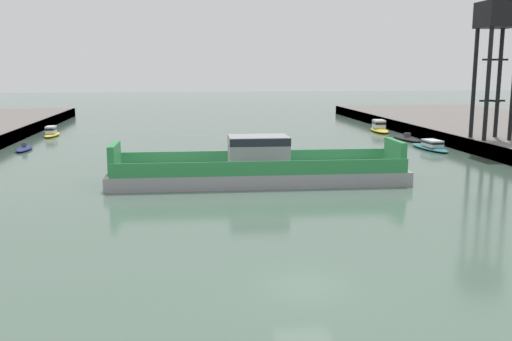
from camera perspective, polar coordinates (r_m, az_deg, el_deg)
name	(u,v)px	position (r m, az deg, el deg)	size (l,w,h in m)	color
ground_plane	(305,287)	(24.61, 4.98, -11.51)	(400.00, 400.00, 0.00)	#4C6656
chain_ferry	(258,169)	(45.62, 0.23, 0.18)	(23.69, 6.31, 3.77)	#939399
moored_boat_near_left	(52,132)	(81.55, -19.80, 3.61)	(1.68, 5.61, 1.41)	yellow
moored_boat_near_right	(379,127)	(84.21, 12.24, 4.24)	(2.58, 6.52, 1.70)	yellow
moored_boat_mid_left	(24,148)	(68.67, -22.21, 2.06)	(1.49, 4.99, 0.93)	navy
moored_boat_far_left	(407,138)	(75.45, 14.91, 3.14)	(2.51, 6.70, 0.92)	black
moored_boat_upstream_a	(431,146)	(67.14, 17.11, 2.37)	(2.62, 7.41, 1.16)	#237075
crane_tower	(498,29)	(66.59, 23.04, 12.93)	(3.74, 3.74, 14.43)	black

